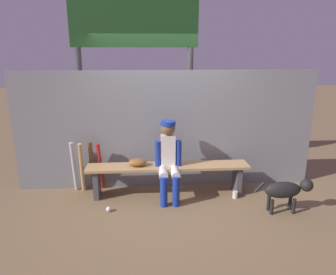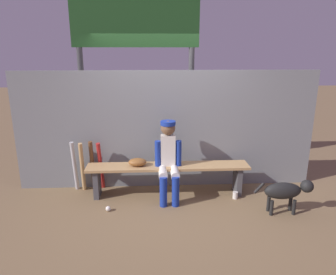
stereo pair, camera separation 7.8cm
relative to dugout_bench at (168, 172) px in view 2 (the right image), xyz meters
The scene contains 14 objects.
ground_plane 0.39m from the dugout_bench, ahead, with size 30.00×30.00×0.00m, color brown.
chainlink_fence 0.68m from the dugout_bench, 90.00° to the left, with size 4.88×0.03×1.93m, color gray.
dugout_bench is the anchor object (origin of this frame).
player_seated 0.30m from the dugout_bench, 89.01° to the right, with size 0.41×0.55×1.21m.
baseball_glove 0.50m from the dugout_bench, behind, with size 0.28×0.20×0.12m, color brown.
bat_aluminum_red 1.12m from the dugout_bench, 166.71° to the left, with size 0.06×0.06×0.82m, color #B22323.
bat_wood_dark 1.24m from the dugout_bench, 168.57° to the left, with size 0.06×0.06×0.85m, color brown.
bat_wood_tan 1.38m from the dugout_bench, behind, with size 0.06×0.06×0.85m, color tan.
bat_aluminum_silver 1.52m from the dugout_bench, behind, with size 0.06×0.06×0.84m, color #B7B7BC.
baseball 1.07m from the dugout_bench, 151.10° to the right, with size 0.07×0.07×0.07m, color white.
cup_on_ground 1.11m from the dugout_bench, 10.65° to the right, with size 0.08×0.08×0.11m, color silver.
cup_on_bench 0.22m from the dugout_bench, behind, with size 0.08×0.08×0.11m, color silver.
scoreboard 2.27m from the dugout_bench, 112.61° to the left, with size 2.44×0.27×3.34m.
dog 1.76m from the dugout_bench, 22.08° to the right, with size 0.84×0.20×0.49m.
Camera 2 is at (-0.24, -4.55, 2.24)m, focal length 33.27 mm.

